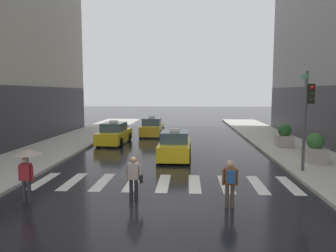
% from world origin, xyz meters
% --- Properties ---
extents(ground_plane, '(160.00, 160.00, 0.00)m').
position_xyz_m(ground_plane, '(0.00, 0.00, 0.00)').
color(ground_plane, black).
extents(crosswalk_markings, '(11.30, 2.80, 0.01)m').
position_xyz_m(crosswalk_markings, '(-0.00, 3.00, 0.00)').
color(crosswalk_markings, silver).
rests_on(crosswalk_markings, ground).
extents(traffic_light_pole, '(0.44, 0.84, 4.80)m').
position_xyz_m(traffic_light_pole, '(6.74, 5.01, 3.26)').
color(traffic_light_pole, '#47474C').
rests_on(traffic_light_pole, curb_right).
extents(taxi_lead, '(1.96, 4.55, 1.80)m').
position_xyz_m(taxi_lead, '(0.27, 8.41, 0.72)').
color(taxi_lead, yellow).
rests_on(taxi_lead, ground).
extents(taxi_second, '(2.10, 4.62, 1.80)m').
position_xyz_m(taxi_second, '(-4.63, 13.55, 0.72)').
color(taxi_second, yellow).
rests_on(taxi_second, ground).
extents(taxi_third, '(1.96, 4.55, 1.80)m').
position_xyz_m(taxi_third, '(-2.21, 18.34, 0.72)').
color(taxi_third, gold).
rests_on(taxi_third, ground).
extents(pedestrian_with_umbrella, '(0.96, 0.96, 1.94)m').
position_xyz_m(pedestrian_with_umbrella, '(-4.64, 0.27, 1.52)').
color(pedestrian_with_umbrella, '#333338').
rests_on(pedestrian_with_umbrella, ground).
extents(pedestrian_with_backpack, '(0.55, 0.43, 1.65)m').
position_xyz_m(pedestrian_with_backpack, '(2.48, 0.13, 0.97)').
color(pedestrian_with_backpack, '#473D33').
rests_on(pedestrian_with_backpack, ground).
extents(pedestrian_with_handbag, '(0.60, 0.24, 1.65)m').
position_xyz_m(pedestrian_with_handbag, '(-0.89, 0.60, 0.93)').
color(pedestrian_with_handbag, black).
rests_on(pedestrian_with_handbag, ground).
extents(planter_near_corner, '(1.10, 1.10, 1.60)m').
position_xyz_m(planter_near_corner, '(7.96, 6.99, 0.87)').
color(planter_near_corner, '#A8A399').
rests_on(planter_near_corner, curb_right).
extents(planter_mid_block, '(1.10, 1.10, 1.60)m').
position_xyz_m(planter_mid_block, '(7.81, 11.95, 0.87)').
color(planter_mid_block, '#A8A399').
rests_on(planter_mid_block, curb_right).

